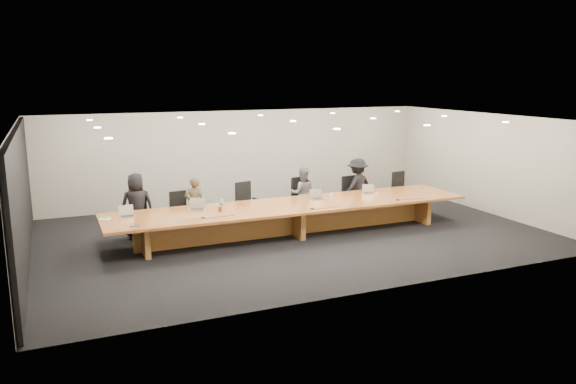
# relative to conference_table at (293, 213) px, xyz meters

# --- Properties ---
(ground) EXTENTS (12.00, 12.00, 0.00)m
(ground) POSITION_rel_conference_table_xyz_m (0.00, 0.00, -0.52)
(ground) COLOR black
(ground) RESTS_ON ground
(back_wall) EXTENTS (12.00, 0.02, 2.80)m
(back_wall) POSITION_rel_conference_table_xyz_m (0.00, 4.00, 0.88)
(back_wall) COLOR silver
(back_wall) RESTS_ON ground
(left_wall_panel) EXTENTS (0.08, 7.84, 2.74)m
(left_wall_panel) POSITION_rel_conference_table_xyz_m (-5.94, 0.00, 0.85)
(left_wall_panel) COLOR black
(left_wall_panel) RESTS_ON ground
(conference_table) EXTENTS (9.00, 1.80, 0.75)m
(conference_table) POSITION_rel_conference_table_xyz_m (0.00, 0.00, 0.00)
(conference_table) COLOR brown
(conference_table) RESTS_ON ground
(chair_far_left) EXTENTS (0.54, 0.54, 0.99)m
(chair_far_left) POSITION_rel_conference_table_xyz_m (-3.50, 1.16, -0.02)
(chair_far_left) COLOR black
(chair_far_left) RESTS_ON ground
(chair_left) EXTENTS (0.62, 0.62, 1.04)m
(chair_left) POSITION_rel_conference_table_xyz_m (-2.46, 1.22, -0.00)
(chair_left) COLOR black
(chair_left) RESTS_ON ground
(chair_mid_left) EXTENTS (0.71, 0.71, 1.12)m
(chair_mid_left) POSITION_rel_conference_table_xyz_m (-0.69, 1.33, 0.04)
(chair_mid_left) COLOR black
(chair_mid_left) RESTS_ON ground
(chair_mid_right) EXTENTS (0.70, 0.70, 1.16)m
(chair_mid_right) POSITION_rel_conference_table_xyz_m (0.87, 1.26, 0.06)
(chair_mid_right) COLOR black
(chair_mid_right) RESTS_ON ground
(chair_right) EXTENTS (0.61, 0.61, 1.08)m
(chair_right) POSITION_rel_conference_table_xyz_m (2.39, 1.25, 0.02)
(chair_right) COLOR black
(chair_right) RESTS_ON ground
(chair_far_right) EXTENTS (0.66, 0.66, 1.11)m
(chair_far_right) POSITION_rel_conference_table_xyz_m (4.00, 1.15, 0.04)
(chair_far_right) COLOR black
(chair_far_right) RESTS_ON ground
(person_a) EXTENTS (0.81, 0.57, 1.56)m
(person_a) POSITION_rel_conference_table_xyz_m (-3.53, 1.27, 0.26)
(person_a) COLOR black
(person_a) RESTS_ON ground
(person_b) EXTENTS (0.54, 0.39, 1.37)m
(person_b) POSITION_rel_conference_table_xyz_m (-2.14, 1.22, 0.17)
(person_b) COLOR #3E3422
(person_b) RESTS_ON ground
(person_c) EXTENTS (0.82, 0.71, 1.42)m
(person_c) POSITION_rel_conference_table_xyz_m (0.84, 1.27, 0.19)
(person_c) COLOR #5A5A5D
(person_c) RESTS_ON ground
(person_d) EXTENTS (1.16, 0.89, 1.58)m
(person_d) POSITION_rel_conference_table_xyz_m (2.49, 1.20, 0.27)
(person_d) COLOR black
(person_d) RESTS_ON ground
(laptop_a) EXTENTS (0.36, 0.28, 0.26)m
(laptop_a) POSITION_rel_conference_table_xyz_m (-3.87, 0.29, 0.36)
(laptop_a) COLOR #C2AE94
(laptop_a) RESTS_ON conference_table
(laptop_b) EXTENTS (0.43, 0.38, 0.28)m
(laptop_b) POSITION_rel_conference_table_xyz_m (-2.30, 0.32, 0.37)
(laptop_b) COLOR #B9AC8D
(laptop_b) RESTS_ON conference_table
(laptop_d) EXTENTS (0.34, 0.26, 0.26)m
(laptop_d) POSITION_rel_conference_table_xyz_m (0.80, 0.28, 0.36)
(laptop_d) COLOR tan
(laptop_d) RESTS_ON conference_table
(laptop_e) EXTENTS (0.36, 0.32, 0.24)m
(laptop_e) POSITION_rel_conference_table_xyz_m (2.37, 0.39, 0.35)
(laptop_e) COLOR tan
(laptop_e) RESTS_ON conference_table
(water_bottle) EXTENTS (0.09, 0.09, 0.24)m
(water_bottle) POSITION_rel_conference_table_xyz_m (-1.73, 0.22, 0.35)
(water_bottle) COLOR #AAB9B3
(water_bottle) RESTS_ON conference_table
(amber_mug) EXTENTS (0.10, 0.10, 0.10)m
(amber_mug) POSITION_rel_conference_table_xyz_m (-1.83, 0.02, 0.28)
(amber_mug) COLOR maroon
(amber_mug) RESTS_ON conference_table
(paper_cup_near) EXTENTS (0.07, 0.07, 0.08)m
(paper_cup_near) POSITION_rel_conference_table_xyz_m (1.27, 0.42, 0.27)
(paper_cup_near) COLOR white
(paper_cup_near) RESTS_ON conference_table
(paper_cup_far) EXTENTS (0.08, 0.08, 0.08)m
(paper_cup_far) POSITION_rel_conference_table_xyz_m (2.39, 0.03, 0.27)
(paper_cup_far) COLOR silver
(paper_cup_far) RESTS_ON conference_table
(notepad) EXTENTS (0.26, 0.23, 0.01)m
(notepad) POSITION_rel_conference_table_xyz_m (-4.35, 0.29, 0.24)
(notepad) COLOR white
(notepad) RESTS_ON conference_table
(lime_gadget) EXTENTS (0.16, 0.09, 0.02)m
(lime_gadget) POSITION_rel_conference_table_xyz_m (-4.33, 0.31, 0.25)
(lime_gadget) COLOR green
(lime_gadget) RESTS_ON notepad
(av_box) EXTENTS (0.21, 0.17, 0.03)m
(av_box) POSITION_rel_conference_table_xyz_m (-3.84, -0.57, 0.24)
(av_box) COLOR #A3A2A7
(av_box) RESTS_ON conference_table
(mic_left) EXTENTS (0.14, 0.14, 0.03)m
(mic_left) POSITION_rel_conference_table_xyz_m (-2.36, -0.45, 0.24)
(mic_left) COLOR black
(mic_left) RESTS_ON conference_table
(mic_center) EXTENTS (0.15, 0.15, 0.03)m
(mic_center) POSITION_rel_conference_table_xyz_m (0.22, -0.62, 0.25)
(mic_center) COLOR black
(mic_center) RESTS_ON conference_table
(mic_right) EXTENTS (0.15, 0.15, 0.03)m
(mic_right) POSITION_rel_conference_table_xyz_m (2.62, -0.60, 0.25)
(mic_right) COLOR black
(mic_right) RESTS_ON conference_table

